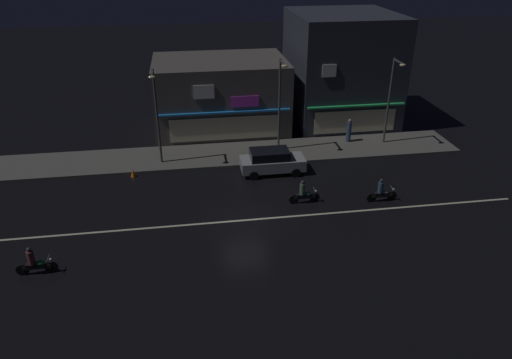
{
  "coord_description": "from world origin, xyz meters",
  "views": [
    {
      "loc": [
        -2.74,
        -22.29,
        14.22
      ],
      "look_at": [
        0.95,
        1.82,
        1.61
      ],
      "focal_mm": 32.82,
      "sensor_mm": 36.0,
      "label": 1
    }
  ],
  "objects_px": {
    "parked_car_near_kerb": "(272,161)",
    "motorcycle_lead": "(381,192)",
    "streetlamp_east": "(391,94)",
    "streetlamp_west": "(156,110)",
    "motorcycle_following": "(304,194)",
    "streetlamp_mid": "(280,98)",
    "motorcycle_opposite_lane": "(34,263)",
    "pedestrian_on_sidewalk": "(349,131)",
    "traffic_cone": "(133,173)"
  },
  "relations": [
    {
      "from": "streetlamp_west",
      "to": "traffic_cone",
      "type": "height_order",
      "value": "streetlamp_west"
    },
    {
      "from": "streetlamp_mid",
      "to": "streetlamp_west",
      "type": "bearing_deg",
      "value": -173.7
    },
    {
      "from": "traffic_cone",
      "to": "parked_car_near_kerb",
      "type": "bearing_deg",
      "value": -5.01
    },
    {
      "from": "streetlamp_mid",
      "to": "motorcycle_following",
      "type": "height_order",
      "value": "streetlamp_mid"
    },
    {
      "from": "streetlamp_west",
      "to": "parked_car_near_kerb",
      "type": "distance_m",
      "value": 8.42
    },
    {
      "from": "streetlamp_west",
      "to": "parked_car_near_kerb",
      "type": "xyz_separation_m",
      "value": [
        7.43,
        -2.35,
        -3.21
      ]
    },
    {
      "from": "streetlamp_mid",
      "to": "traffic_cone",
      "type": "distance_m",
      "value": 11.4
    },
    {
      "from": "pedestrian_on_sidewalk",
      "to": "parked_car_near_kerb",
      "type": "bearing_deg",
      "value": 95.57
    },
    {
      "from": "motorcycle_lead",
      "to": "parked_car_near_kerb",
      "type": "bearing_deg",
      "value": 134.49
    },
    {
      "from": "streetlamp_mid",
      "to": "motorcycle_opposite_lane",
      "type": "height_order",
      "value": "streetlamp_mid"
    },
    {
      "from": "streetlamp_east",
      "to": "parked_car_near_kerb",
      "type": "height_order",
      "value": "streetlamp_east"
    },
    {
      "from": "motorcycle_lead",
      "to": "motorcycle_opposite_lane",
      "type": "bearing_deg",
      "value": -173.53
    },
    {
      "from": "streetlamp_west",
      "to": "traffic_cone",
      "type": "relative_size",
      "value": 12.03
    },
    {
      "from": "motorcycle_following",
      "to": "traffic_cone",
      "type": "height_order",
      "value": "motorcycle_following"
    },
    {
      "from": "motorcycle_lead",
      "to": "traffic_cone",
      "type": "bearing_deg",
      "value": 153.63
    },
    {
      "from": "streetlamp_east",
      "to": "pedestrian_on_sidewalk",
      "type": "relative_size",
      "value": 3.58
    },
    {
      "from": "pedestrian_on_sidewalk",
      "to": "traffic_cone",
      "type": "distance_m",
      "value": 16.47
    },
    {
      "from": "motorcycle_lead",
      "to": "motorcycle_opposite_lane",
      "type": "xyz_separation_m",
      "value": [
        -18.84,
        -4.12,
        0.0
      ]
    },
    {
      "from": "streetlamp_mid",
      "to": "parked_car_near_kerb",
      "type": "xyz_separation_m",
      "value": [
        -1.16,
        -3.3,
        -3.28
      ]
    },
    {
      "from": "motorcycle_opposite_lane",
      "to": "streetlamp_east",
      "type": "bearing_deg",
      "value": -155.21
    },
    {
      "from": "motorcycle_following",
      "to": "motorcycle_opposite_lane",
      "type": "distance_m",
      "value": 14.89
    },
    {
      "from": "streetlamp_mid",
      "to": "motorcycle_lead",
      "type": "relative_size",
      "value": 3.55
    },
    {
      "from": "parked_car_near_kerb",
      "to": "motorcycle_following",
      "type": "relative_size",
      "value": 2.26
    },
    {
      "from": "streetlamp_mid",
      "to": "streetlamp_east",
      "type": "height_order",
      "value": "streetlamp_mid"
    },
    {
      "from": "motorcycle_lead",
      "to": "traffic_cone",
      "type": "height_order",
      "value": "motorcycle_lead"
    },
    {
      "from": "streetlamp_west",
      "to": "streetlamp_mid",
      "type": "height_order",
      "value": "streetlamp_mid"
    },
    {
      "from": "streetlamp_west",
      "to": "parked_car_near_kerb",
      "type": "bearing_deg",
      "value": -17.57
    },
    {
      "from": "parked_car_near_kerb",
      "to": "motorcycle_opposite_lane",
      "type": "distance_m",
      "value": 15.79
    },
    {
      "from": "streetlamp_west",
      "to": "pedestrian_on_sidewalk",
      "type": "height_order",
      "value": "streetlamp_west"
    },
    {
      "from": "parked_car_near_kerb",
      "to": "motorcycle_opposite_lane",
      "type": "height_order",
      "value": "parked_car_near_kerb"
    },
    {
      "from": "streetlamp_west",
      "to": "streetlamp_east",
      "type": "height_order",
      "value": "streetlamp_west"
    },
    {
      "from": "streetlamp_east",
      "to": "motorcycle_following",
      "type": "height_order",
      "value": "streetlamp_east"
    },
    {
      "from": "motorcycle_following",
      "to": "motorcycle_opposite_lane",
      "type": "bearing_deg",
      "value": -158.24
    },
    {
      "from": "parked_car_near_kerb",
      "to": "motorcycle_lead",
      "type": "height_order",
      "value": "parked_car_near_kerb"
    },
    {
      "from": "motorcycle_following",
      "to": "streetlamp_east",
      "type": "bearing_deg",
      "value": 46.55
    },
    {
      "from": "streetlamp_mid",
      "to": "pedestrian_on_sidewalk",
      "type": "relative_size",
      "value": 3.72
    },
    {
      "from": "motorcycle_lead",
      "to": "motorcycle_following",
      "type": "height_order",
      "value": "same"
    },
    {
      "from": "streetlamp_west",
      "to": "parked_car_near_kerb",
      "type": "relative_size",
      "value": 1.54
    },
    {
      "from": "streetlamp_west",
      "to": "motorcycle_lead",
      "type": "xyz_separation_m",
      "value": [
        13.27,
        -7.19,
        -3.44
      ]
    },
    {
      "from": "pedestrian_on_sidewalk",
      "to": "motorcycle_lead",
      "type": "height_order",
      "value": "pedestrian_on_sidewalk"
    },
    {
      "from": "streetlamp_mid",
      "to": "pedestrian_on_sidewalk",
      "type": "bearing_deg",
      "value": 9.22
    },
    {
      "from": "parked_car_near_kerb",
      "to": "motorcycle_lead",
      "type": "xyz_separation_m",
      "value": [
        5.84,
        -4.84,
        -0.24
      ]
    },
    {
      "from": "streetlamp_mid",
      "to": "motorcycle_opposite_lane",
      "type": "bearing_deg",
      "value": -139.12
    },
    {
      "from": "pedestrian_on_sidewalk",
      "to": "motorcycle_lead",
      "type": "distance_m",
      "value": 9.12
    },
    {
      "from": "streetlamp_east",
      "to": "motorcycle_lead",
      "type": "distance_m",
      "value": 9.65
    },
    {
      "from": "motorcycle_following",
      "to": "traffic_cone",
      "type": "relative_size",
      "value": 3.45
    },
    {
      "from": "streetlamp_west",
      "to": "streetlamp_east",
      "type": "bearing_deg",
      "value": 3.63
    },
    {
      "from": "parked_car_near_kerb",
      "to": "traffic_cone",
      "type": "xyz_separation_m",
      "value": [
        -9.27,
        0.81,
        -0.59
      ]
    },
    {
      "from": "streetlamp_west",
      "to": "motorcycle_following",
      "type": "distance_m",
      "value": 11.41
    },
    {
      "from": "pedestrian_on_sidewalk",
      "to": "parked_car_near_kerb",
      "type": "height_order",
      "value": "pedestrian_on_sidewalk"
    }
  ]
}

